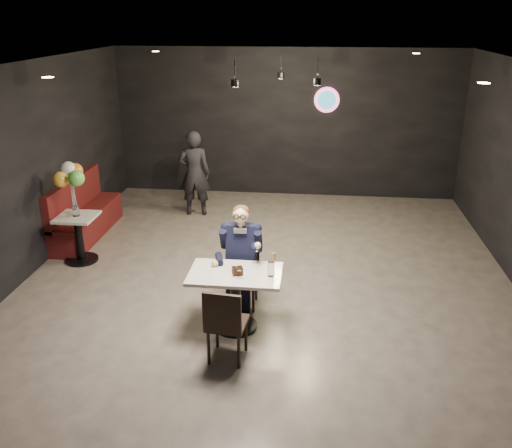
# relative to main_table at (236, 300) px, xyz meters

# --- Properties ---
(floor) EXTENTS (9.00, 9.00, 0.00)m
(floor) POSITION_rel_main_table_xyz_m (0.27, 0.85, -0.38)
(floor) COLOR gray
(floor) RESTS_ON ground
(wall_sign) EXTENTS (0.50, 0.06, 0.50)m
(wall_sign) POSITION_rel_main_table_xyz_m (1.07, 5.32, 1.62)
(wall_sign) COLOR pink
(wall_sign) RESTS_ON floor
(pendant_lights) EXTENTS (1.40, 1.20, 0.36)m
(pendant_lights) POSITION_rel_main_table_xyz_m (0.27, 2.85, 2.51)
(pendant_lights) COLOR black
(pendant_lights) RESTS_ON floor
(main_table) EXTENTS (1.10, 0.70, 0.75)m
(main_table) POSITION_rel_main_table_xyz_m (0.00, 0.00, 0.00)
(main_table) COLOR silver
(main_table) RESTS_ON floor
(chair_far) EXTENTS (0.42, 0.46, 0.92)m
(chair_far) POSITION_rel_main_table_xyz_m (0.00, 0.55, 0.09)
(chair_far) COLOR black
(chair_far) RESTS_ON floor
(chair_near) EXTENTS (0.46, 0.50, 0.92)m
(chair_near) POSITION_rel_main_table_xyz_m (0.00, -0.63, 0.09)
(chair_near) COLOR black
(chair_near) RESTS_ON floor
(seated_man) EXTENTS (0.60, 0.80, 1.44)m
(seated_man) POSITION_rel_main_table_xyz_m (0.00, 0.55, 0.34)
(seated_man) COLOR black
(seated_man) RESTS_ON floor
(dessert_plate) EXTENTS (0.22, 0.22, 0.01)m
(dessert_plate) POSITION_rel_main_table_xyz_m (0.05, -0.06, 0.38)
(dessert_plate) COLOR white
(dessert_plate) RESTS_ON main_table
(cake_slice) EXTENTS (0.14, 0.13, 0.08)m
(cake_slice) POSITION_rel_main_table_xyz_m (0.04, -0.07, 0.43)
(cake_slice) COLOR black
(cake_slice) RESTS_ON dessert_plate
(mint_leaf) EXTENTS (0.05, 0.04, 0.01)m
(mint_leaf) POSITION_rel_main_table_xyz_m (0.07, -0.12, 0.47)
(mint_leaf) COLOR #297D32
(mint_leaf) RESTS_ON cake_slice
(sundae_glass) EXTENTS (0.08, 0.08, 0.18)m
(sundae_glass) POSITION_rel_main_table_xyz_m (0.43, -0.04, 0.47)
(sundae_glass) COLOR silver
(sundae_glass) RESTS_ON main_table
(wafer_cone) EXTENTS (0.07, 0.07, 0.12)m
(wafer_cone) POSITION_rel_main_table_xyz_m (0.47, -0.08, 0.62)
(wafer_cone) COLOR tan
(wafer_cone) RESTS_ON sundae_glass
(booth_bench) EXTENTS (0.51, 2.02, 1.01)m
(booth_bench) POSITION_rel_main_table_xyz_m (-2.98, 2.63, 0.13)
(booth_bench) COLOR #460F0F
(booth_bench) RESTS_ON floor
(side_table) EXTENTS (0.57, 0.57, 0.72)m
(side_table) POSITION_rel_main_table_xyz_m (-2.68, 1.63, -0.02)
(side_table) COLOR silver
(side_table) RESTS_ON floor
(balloon_vase) EXTENTS (0.11, 0.11, 0.16)m
(balloon_vase) POSITION_rel_main_table_xyz_m (-2.68, 1.63, 0.45)
(balloon_vase) COLOR silver
(balloon_vase) RESTS_ON side_table
(balloon_bunch) EXTENTS (0.43, 0.43, 0.72)m
(balloon_bunch) POSITION_rel_main_table_xyz_m (-2.68, 1.63, 0.88)
(balloon_bunch) COLOR yellow
(balloon_bunch) RESTS_ON balloon_vase
(passerby) EXTENTS (0.62, 0.44, 1.62)m
(passerby) POSITION_rel_main_table_xyz_m (-1.35, 3.91, 0.43)
(passerby) COLOR black
(passerby) RESTS_ON floor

